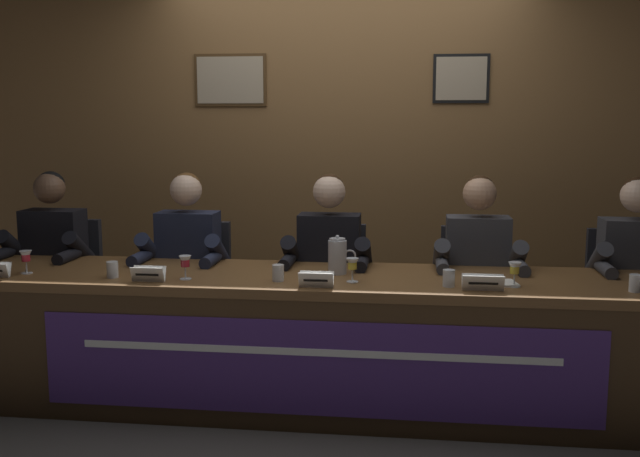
{
  "coord_description": "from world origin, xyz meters",
  "views": [
    {
      "loc": [
        0.47,
        -3.77,
        1.54
      ],
      "look_at": [
        0.0,
        0.0,
        0.97
      ],
      "focal_mm": 41.0,
      "sensor_mm": 36.0,
      "label": 1
    }
  ],
  "objects_px": {
    "juice_glass_right": "(515,270)",
    "water_cup_far_right": "(635,284)",
    "nameplate_center": "(316,280)",
    "water_cup_left": "(112,270)",
    "juice_glass_center": "(352,265)",
    "chair_left": "(195,297)",
    "panelist_right": "(478,267)",
    "water_cup_right": "(449,279)",
    "nameplate_left": "(148,274)",
    "chair_right": "(474,306)",
    "panelist_center": "(328,263)",
    "panelist_far_left": "(48,257)",
    "juice_glass_far_left": "(26,258)",
    "chair_far_right": "(623,310)",
    "water_pitcher_central": "(338,256)",
    "panelist_left": "(185,260)",
    "conference_table": "(317,320)",
    "document_stack_right": "(495,283)",
    "water_cup_center": "(278,274)",
    "juice_glass_left": "(185,263)",
    "panelist_far_right": "(637,271)",
    "chair_far_left": "(66,293)",
    "nameplate_right": "(483,283)",
    "chair_center": "(331,301)"
  },
  "relations": [
    {
      "from": "nameplate_center",
      "to": "chair_far_right",
      "type": "height_order",
      "value": "chair_far_right"
    },
    {
      "from": "water_cup_far_right",
      "to": "water_pitcher_central",
      "type": "distance_m",
      "value": 1.48
    },
    {
      "from": "panelist_center",
      "to": "chair_far_right",
      "type": "height_order",
      "value": "panelist_center"
    },
    {
      "from": "juice_glass_right",
      "to": "document_stack_right",
      "type": "distance_m",
      "value": 0.13
    },
    {
      "from": "juice_glass_far_left",
      "to": "chair_far_right",
      "type": "relative_size",
      "value": 0.14
    },
    {
      "from": "juice_glass_right",
      "to": "chair_far_right",
      "type": "height_order",
      "value": "chair_far_right"
    },
    {
      "from": "nameplate_left",
      "to": "nameplate_center",
      "type": "xyz_separation_m",
      "value": [
        0.87,
        -0.03,
        0.0
      ]
    },
    {
      "from": "conference_table",
      "to": "juice_glass_center",
      "type": "height_order",
      "value": "juice_glass_center"
    },
    {
      "from": "panelist_right",
      "to": "water_cup_right",
      "type": "relative_size",
      "value": 14.45
    },
    {
      "from": "juice_glass_far_left",
      "to": "water_cup_far_right",
      "type": "xyz_separation_m",
      "value": [
        3.12,
        -0.03,
        -0.05
      ]
    },
    {
      "from": "nameplate_center",
      "to": "chair_left",
      "type": "bearing_deg",
      "value": 135.64
    },
    {
      "from": "juice_glass_far_left",
      "to": "juice_glass_right",
      "type": "bearing_deg",
      "value": 0.05
    },
    {
      "from": "conference_table",
      "to": "chair_center",
      "type": "bearing_deg",
      "value": 90.05
    },
    {
      "from": "juice_glass_center",
      "to": "water_pitcher_central",
      "type": "bearing_deg",
      "value": 115.93
    },
    {
      "from": "panelist_center",
      "to": "water_cup_center",
      "type": "height_order",
      "value": "panelist_center"
    },
    {
      "from": "water_cup_right",
      "to": "water_pitcher_central",
      "type": "height_order",
      "value": "water_pitcher_central"
    },
    {
      "from": "chair_far_right",
      "to": "panelist_far_left",
      "type": "bearing_deg",
      "value": -176.68
    },
    {
      "from": "chair_far_left",
      "to": "nameplate_center",
      "type": "height_order",
      "value": "chair_far_left"
    },
    {
      "from": "juice_glass_far_left",
      "to": "chair_left",
      "type": "xyz_separation_m",
      "value": [
        0.71,
        0.72,
        -0.37
      ]
    },
    {
      "from": "document_stack_right",
      "to": "panelist_right",
      "type": "bearing_deg",
      "value": 94.88
    },
    {
      "from": "juice_glass_left",
      "to": "nameplate_right",
      "type": "xyz_separation_m",
      "value": [
        1.5,
        -0.07,
        -0.05
      ]
    },
    {
      "from": "water_cup_left",
      "to": "juice_glass_center",
      "type": "relative_size",
      "value": 0.69
    },
    {
      "from": "chair_left",
      "to": "nameplate_right",
      "type": "height_order",
      "value": "chair_left"
    },
    {
      "from": "water_cup_left",
      "to": "juice_glass_center",
      "type": "bearing_deg",
      "value": 2.2
    },
    {
      "from": "panelist_far_left",
      "to": "panelist_left",
      "type": "relative_size",
      "value": 1.0
    },
    {
      "from": "panelist_center",
      "to": "nameplate_center",
      "type": "bearing_deg",
      "value": -88.47
    },
    {
      "from": "panelist_far_left",
      "to": "juice_glass_far_left",
      "type": "height_order",
      "value": "panelist_far_left"
    },
    {
      "from": "nameplate_left",
      "to": "water_cup_far_right",
      "type": "distance_m",
      "value": 2.4
    },
    {
      "from": "chair_right",
      "to": "water_cup_far_right",
      "type": "distance_m",
      "value": 1.07
    },
    {
      "from": "chair_left",
      "to": "juice_glass_left",
      "type": "bearing_deg",
      "value": -76.47
    },
    {
      "from": "nameplate_right",
      "to": "panelist_far_left",
      "type": "bearing_deg",
      "value": 166.24
    },
    {
      "from": "nameplate_left",
      "to": "chair_right",
      "type": "xyz_separation_m",
      "value": [
        1.71,
        0.83,
        -0.33
      ]
    },
    {
      "from": "conference_table",
      "to": "document_stack_right",
      "type": "distance_m",
      "value": 0.93
    },
    {
      "from": "panelist_center",
      "to": "panelist_right",
      "type": "xyz_separation_m",
      "value": [
        0.86,
        0.0,
        0.0
      ]
    },
    {
      "from": "water_cup_left",
      "to": "chair_right",
      "type": "relative_size",
      "value": 0.09
    },
    {
      "from": "nameplate_center",
      "to": "juice_glass_right",
      "type": "distance_m",
      "value": 0.98
    },
    {
      "from": "juice_glass_right",
      "to": "water_cup_far_right",
      "type": "distance_m",
      "value": 0.57
    },
    {
      "from": "panelist_right",
      "to": "water_cup_right",
      "type": "height_order",
      "value": "panelist_right"
    },
    {
      "from": "water_cup_left",
      "to": "water_cup_right",
      "type": "xyz_separation_m",
      "value": [
        1.74,
        0.01,
        0.0
      ]
    },
    {
      "from": "chair_center",
      "to": "juice_glass_left",
      "type": "bearing_deg",
      "value": -131.96
    },
    {
      "from": "panelist_right",
      "to": "water_cup_right",
      "type": "distance_m",
      "value": 0.59
    },
    {
      "from": "chair_center",
      "to": "chair_far_right",
      "type": "distance_m",
      "value": 1.72
    },
    {
      "from": "water_cup_left",
      "to": "document_stack_right",
      "type": "bearing_deg",
      "value": 2.45
    },
    {
      "from": "panelist_far_left",
      "to": "nameplate_left",
      "type": "height_order",
      "value": "panelist_far_left"
    },
    {
      "from": "juice_glass_left",
      "to": "panelist_far_right",
      "type": "height_order",
      "value": "panelist_far_right"
    },
    {
      "from": "chair_center",
      "to": "document_stack_right",
      "type": "distance_m",
      "value": 1.16
    },
    {
      "from": "document_stack_right",
      "to": "nameplate_center",
      "type": "bearing_deg",
      "value": -168.36
    },
    {
      "from": "water_cup_left",
      "to": "nameplate_center",
      "type": "bearing_deg",
      "value": -5.12
    },
    {
      "from": "chair_far_right",
      "to": "chair_left",
      "type": "bearing_deg",
      "value": 180.0
    },
    {
      "from": "panelist_left",
      "to": "juice_glass_far_left",
      "type": "bearing_deg",
      "value": -143.75
    }
  ]
}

